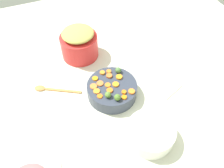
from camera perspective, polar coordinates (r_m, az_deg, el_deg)
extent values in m
cube|color=silver|center=(1.30, 1.32, -3.61)|extent=(2.40, 2.40, 0.02)
cylinder|color=#323848|center=(1.28, 0.00, -1.45)|extent=(0.28, 0.28, 0.08)
cylinder|color=red|center=(1.50, -8.10, 9.34)|extent=(0.24, 0.24, 0.15)
ellipsoid|color=tan|center=(1.44, -8.54, 12.36)|extent=(0.20, 0.20, 0.05)
cylinder|color=orange|center=(1.25, -2.99, 0.14)|extent=(0.04, 0.04, 0.01)
cylinder|color=orange|center=(1.30, -2.42, 2.85)|extent=(0.04, 0.04, 0.01)
cylinder|color=orange|center=(1.24, -4.63, -0.59)|extent=(0.05, 0.05, 0.01)
cylinder|color=orange|center=(1.28, 1.78, 1.77)|extent=(0.05, 0.05, 0.01)
cylinder|color=orange|center=(1.19, 3.04, -3.31)|extent=(0.03, 0.03, 0.01)
cylinder|color=orange|center=(1.28, -0.70, 2.07)|extent=(0.05, 0.05, 0.01)
cylinder|color=orange|center=(1.24, -1.08, -0.25)|extent=(0.04, 0.04, 0.01)
cylinder|color=orange|center=(1.22, -3.86, -1.78)|extent=(0.04, 0.04, 0.01)
cylinder|color=orange|center=(1.21, -0.52, -1.71)|extent=(0.04, 0.04, 0.01)
cylinder|color=orange|center=(1.21, 2.99, -2.02)|extent=(0.03, 0.03, 0.01)
cylinder|color=orange|center=(1.20, -3.05, -3.03)|extent=(0.04, 0.04, 0.01)
cylinder|color=orange|center=(1.31, -0.68, 3.14)|extent=(0.03, 0.03, 0.01)
cylinder|color=orange|center=(1.28, -4.24, 1.39)|extent=(0.04, 0.04, 0.01)
cylinder|color=orange|center=(1.24, 0.91, -0.08)|extent=(0.05, 0.05, 0.01)
cylinder|color=orange|center=(1.22, 4.91, -1.86)|extent=(0.05, 0.05, 0.01)
sphere|color=#4C722A|center=(1.17, 1.35, -3.35)|extent=(0.03, 0.03, 0.03)
sphere|color=#577A31|center=(1.18, -1.01, -2.69)|extent=(0.03, 0.03, 0.03)
sphere|color=#4C763E|center=(1.30, 1.55, 3.45)|extent=(0.03, 0.03, 0.03)
cube|color=#B87D42|center=(1.35, -12.32, -1.61)|extent=(0.12, 0.20, 0.01)
ellipsoid|color=#B87D42|center=(1.39, -17.53, -0.99)|extent=(0.07, 0.08, 0.01)
cylinder|color=white|center=(1.14, 9.57, -12.02)|extent=(0.23, 0.23, 0.09)
cube|color=beige|center=(1.38, 13.11, -0.49)|extent=(0.18, 0.19, 0.01)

